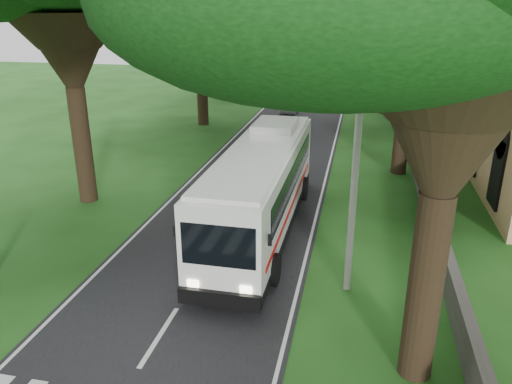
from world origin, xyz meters
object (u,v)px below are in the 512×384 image
at_px(pole_far, 365,58).
at_px(distant_car_c, 336,70).
at_px(pole_near, 355,178).
at_px(coach_bus, 261,186).
at_px(distant_car_b, 308,84).
at_px(distant_car_a, 291,106).
at_px(pole_mid, 362,87).

height_order(pole_far, distant_car_c, pole_far).
bearing_deg(pole_far, pole_near, -90.00).
bearing_deg(coach_bus, distant_car_b, 93.62).
height_order(coach_bus, distant_car_a, coach_bus).
relative_size(coach_bus, distant_car_c, 2.97).
bearing_deg(pole_mid, pole_near, -90.00).
bearing_deg(pole_near, coach_bus, 133.24).
xyz_separation_m(pole_far, distant_car_b, (-6.30, 3.55, -3.47)).
relative_size(coach_bus, distant_car_b, 3.22).
xyz_separation_m(coach_bus, distant_car_b, (-2.32, 39.31, -1.40)).
distance_m(pole_near, pole_mid, 20.00).
height_order(distant_car_a, distant_car_b, distant_car_b).
bearing_deg(coach_bus, distant_car_c, 90.25).
bearing_deg(distant_car_b, distant_car_c, 84.26).
relative_size(pole_mid, coach_bus, 0.60).
distance_m(distant_car_a, distant_car_b, 13.26).
height_order(pole_near, pole_far, same).
xyz_separation_m(pole_mid, distant_car_b, (-6.30, 23.55, -3.47)).
relative_size(distant_car_a, distant_car_b, 0.91).
bearing_deg(distant_car_a, pole_mid, 127.18).
xyz_separation_m(distant_car_b, distant_car_c, (2.32, 15.18, -0.03)).
bearing_deg(pole_near, pole_far, 90.00).
relative_size(pole_far, distant_car_c, 1.79).
bearing_deg(pole_near, distant_car_a, 102.01).
xyz_separation_m(coach_bus, distant_car_a, (-2.46, 26.05, -1.44)).
bearing_deg(distant_car_b, distant_car_a, -87.69).
height_order(pole_mid, distant_car_a, pole_mid).
bearing_deg(distant_car_a, distant_car_b, -85.52).
distance_m(distant_car_a, distant_car_c, 28.55).
relative_size(pole_near, distant_car_c, 1.79).
relative_size(pole_far, distant_car_a, 2.12).
bearing_deg(coach_bus, distant_car_a, 95.65).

